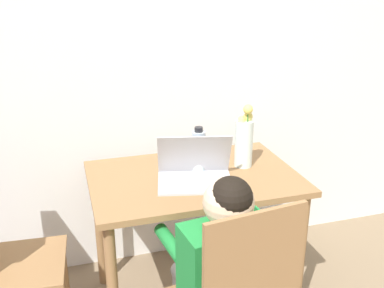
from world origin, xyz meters
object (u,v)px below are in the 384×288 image
object	(u,v)px
laptop	(195,170)
flower_vase	(244,139)
person_seated	(221,257)
water_bottle	(199,151)

from	to	relation	value
laptop	flower_vase	world-z (taller)	flower_vase
person_seated	flower_vase	size ratio (longest dim) A/B	3.04
flower_vase	water_bottle	world-z (taller)	flower_vase
person_seated	laptop	xyz separation A→B (m)	(0.04, 0.48, 0.16)
flower_vase	water_bottle	size ratio (longest dim) A/B	1.41
person_seated	flower_vase	world-z (taller)	flower_vase
water_bottle	laptop	bearing A→B (deg)	-116.89
person_seated	flower_vase	xyz separation A→B (m)	(0.33, 0.58, 0.25)
person_seated	flower_vase	distance (m)	0.71
laptop	water_bottle	world-z (taller)	water_bottle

